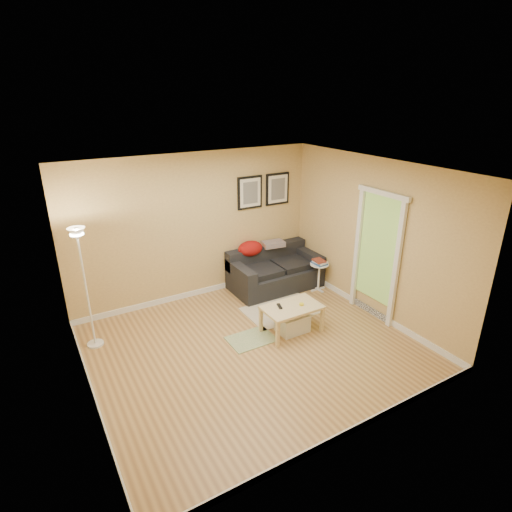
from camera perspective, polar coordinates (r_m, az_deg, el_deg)
name	(u,v)px	position (r m, az deg, el deg)	size (l,w,h in m)	color
floor	(253,347)	(6.28, -0.41, -12.44)	(4.50, 4.50, 0.00)	tan
ceiling	(252,171)	(5.27, -0.49, 11.62)	(4.50, 4.50, 0.00)	white
wall_back	(196,228)	(7.34, -8.30, 3.90)	(4.50, 4.50, 0.00)	#D9B66F
wall_front	(355,337)	(4.23, 13.46, -10.76)	(4.50, 4.50, 0.00)	#D9B66F
wall_left	(77,307)	(5.03, -23.40, -6.52)	(4.00, 4.00, 0.00)	#D9B66F
wall_right	(373,239)	(6.97, 15.81, 2.30)	(4.00, 4.00, 0.00)	#D9B66F
baseboard_back	(200,292)	(7.80, -7.77, -4.89)	(4.50, 0.02, 0.10)	white
baseboard_front	(344,434)	(5.01, 12.03, -22.85)	(4.50, 0.02, 0.10)	white
baseboard_left	(95,397)	(5.70, -21.34, -17.66)	(0.02, 4.00, 0.10)	white
baseboard_right	(365,307)	(7.46, 14.77, -6.79)	(0.02, 4.00, 0.10)	white
sofa	(276,269)	(7.87, 2.71, -1.82)	(1.70, 0.90, 0.75)	black
red_throw	(250,248)	(7.78, -0.79, 1.04)	(0.48, 0.36, 0.28)	#A3140F
plaid_throw	(273,244)	(7.99, 2.38, 1.67)	(0.42, 0.26, 0.10)	tan
framed_print_left	(250,193)	(7.63, -0.85, 8.73)	(0.50, 0.04, 0.60)	black
framed_print_right	(277,189)	(7.94, 2.97, 9.22)	(0.50, 0.04, 0.60)	black
area_rug	(282,310)	(7.22, 3.55, -7.43)	(1.25, 0.85, 0.01)	beige
green_runner	(251,339)	(6.44, -0.65, -11.35)	(0.70, 0.50, 0.01)	#668C4C
coffee_table	(292,319)	(6.54, 4.91, -8.64)	(0.90, 0.55, 0.45)	beige
remote_control	(280,306)	(6.40, 3.26, -6.92)	(0.05, 0.16, 0.02)	black
tape_roll	(302,304)	(6.47, 6.28, -6.63)	(0.07, 0.07, 0.03)	yellow
storage_bin	(293,323)	(6.59, 5.06, -9.13)	(0.49, 0.36, 0.30)	white
side_table	(319,277)	(7.89, 8.63, -2.86)	(0.35, 0.35, 0.54)	white
book_stack	(319,262)	(7.76, 8.72, -0.80)	(0.20, 0.26, 0.08)	#315794
floor_lamp	(87,292)	(6.36, -22.28, -4.67)	(0.24, 0.24, 1.84)	white
doorway	(376,258)	(6.93, 16.16, -0.28)	(0.12, 1.01, 2.13)	white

